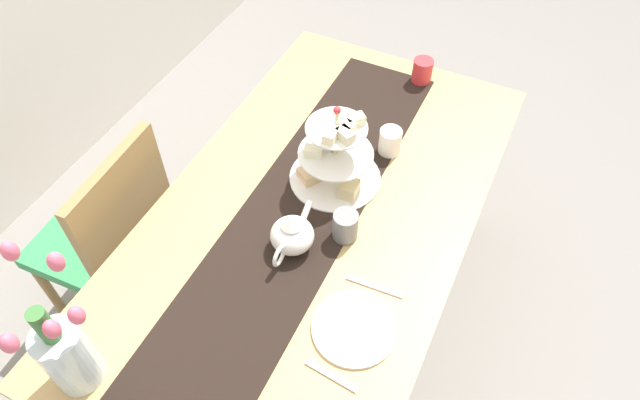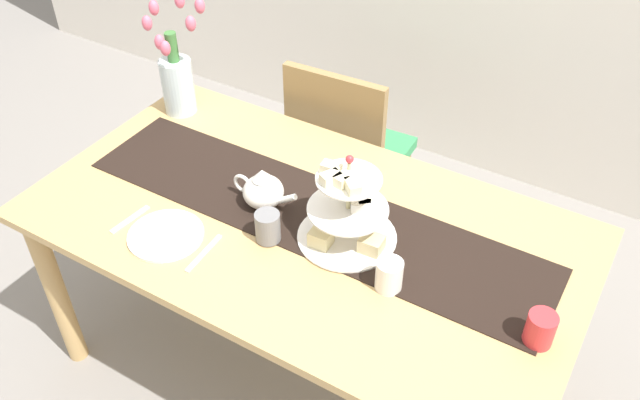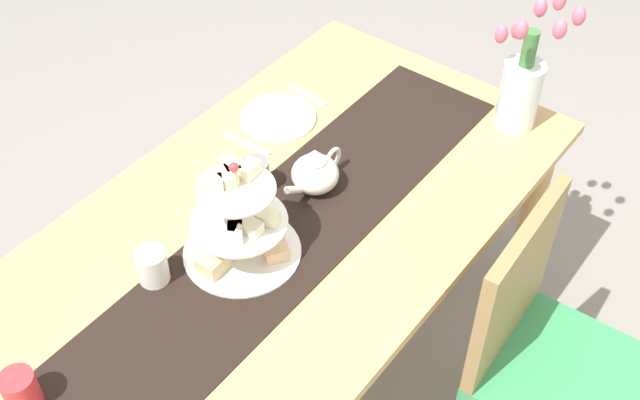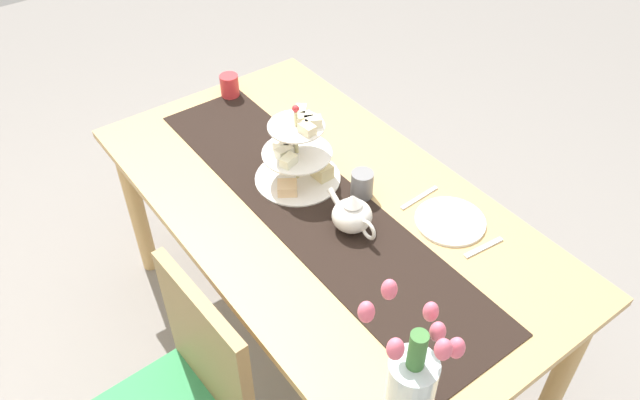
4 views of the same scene
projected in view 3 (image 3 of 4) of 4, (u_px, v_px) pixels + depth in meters
name	position (u px, v px, depth m)	size (l,w,h in m)	color
ground_plane	(288.00, 377.00, 2.66)	(8.00, 8.00, 0.00)	gray
dining_table	(282.00, 245.00, 2.20)	(1.72, 0.94, 0.75)	tan
chair_left	(544.00, 349.00, 2.14)	(0.44, 0.44, 0.91)	olive
table_runner	(292.00, 226.00, 2.11)	(1.54, 0.35, 0.00)	black
tiered_cake_stand	(239.00, 226.00, 1.98)	(0.30, 0.30, 0.30)	beige
teapot	(315.00, 172.00, 2.18)	(0.24, 0.13, 0.14)	white
tulip_vase	(523.00, 83.00, 2.31)	(0.22, 0.21, 0.43)	silver
dinner_plate_left	(278.00, 118.00, 2.43)	(0.23, 0.23, 0.01)	white
fork_left	(308.00, 95.00, 2.51)	(0.02, 0.15, 0.01)	silver
knife_left	(246.00, 143.00, 2.35)	(0.01, 0.17, 0.01)	silver
mug_grey	(255.00, 176.00, 2.18)	(0.08, 0.08, 0.10)	slate
mug_white_text	(153.00, 267.00, 1.95)	(0.08, 0.08, 0.10)	white
mug_orange	(21.00, 390.00, 1.71)	(0.08, 0.08, 0.10)	red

